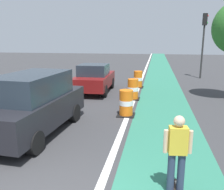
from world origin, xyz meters
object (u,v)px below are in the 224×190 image
Objects in this scene: parked_suv_nearest at (34,103)px; traffic_light_corner at (204,34)px; traffic_barrel_mid at (133,89)px; traffic_barrel_back at (138,79)px; skateboarder_on_lane at (177,153)px; parked_sedan_second at (94,78)px; traffic_barrel_front at (126,103)px.

traffic_light_corner is (7.59, 13.41, 2.47)m from parked_suv_nearest.
traffic_barrel_back is at bearing 89.68° from traffic_barrel_mid.
parked_sedan_second is at bearing 113.88° from skateboarder_on_lane.
traffic_barrel_front is (2.45, -4.24, -0.30)m from parked_sedan_second.
parked_sedan_second reaches higher than traffic_barrel_mid.
parked_sedan_second is at bearing -137.10° from traffic_light_corner.
skateboarder_on_lane is 1.55× the size of traffic_barrel_mid.
traffic_barrel_back is (2.83, 8.64, -0.50)m from parked_suv_nearest.
parked_suv_nearest is 15.60m from traffic_light_corner.
traffic_barrel_front is 1.00× the size of traffic_barrel_back.
traffic_barrel_mid and traffic_barrel_back have the same top height.
traffic_light_corner is at bearing 60.49° from parked_suv_nearest.
traffic_barrel_back is (-1.63, 11.21, -0.38)m from skateboarder_on_lane.
parked_suv_nearest is at bearing -108.11° from traffic_barrel_back.
parked_suv_nearest reaches higher than traffic_barrel_back.
traffic_barrel_mid is (0.00, 2.88, 0.00)m from traffic_barrel_front.
parked_sedan_second reaches higher than traffic_barrel_back.
traffic_light_corner reaches higher than skateboarder_on_lane.
traffic_barrel_front is 6.19m from traffic_barrel_back.
skateboarder_on_lane is 1.55× the size of traffic_barrel_front.
traffic_barrel_front is 12.32m from traffic_light_corner.
traffic_light_corner is (3.13, 15.98, 2.59)m from skateboarder_on_lane.
traffic_barrel_back is at bearing 71.89° from parked_suv_nearest.
traffic_barrel_front is at bearing 41.15° from parked_suv_nearest.
traffic_light_corner is at bearing 78.90° from skateboarder_on_lane.
skateboarder_on_lane is 0.33× the size of traffic_light_corner.
skateboarder_on_lane is 0.36× the size of parked_suv_nearest.
skateboarder_on_lane is at bearing -66.12° from parked_sedan_second.
parked_sedan_second is 3.81× the size of traffic_barrel_back.
traffic_barrel_front is 0.21× the size of traffic_light_corner.
traffic_barrel_mid is at bearing -120.62° from traffic_light_corner.
parked_sedan_second is 3.81× the size of traffic_barrel_mid.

